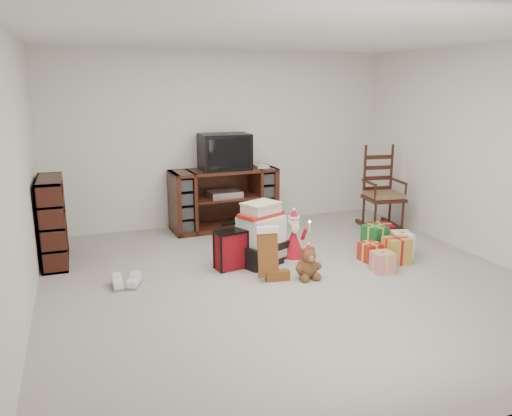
{
  "coord_description": "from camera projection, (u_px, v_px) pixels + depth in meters",
  "views": [
    {
      "loc": [
        -2.0,
        -4.54,
        2.03
      ],
      "look_at": [
        -0.15,
        0.6,
        0.68
      ],
      "focal_mm": 35.0,
      "sensor_mm": 36.0,
      "label": 1
    }
  ],
  "objects": [
    {
      "name": "crt_television",
      "position": [
        225.0,
        152.0,
        7.0
      ],
      "size": [
        0.68,
        0.5,
        0.5
      ],
      "rotation": [
        0.0,
        0.0,
        -0.0
      ],
      "color": "black",
      "rests_on": "tv_stand"
    },
    {
      "name": "sneaker_pair",
      "position": [
        126.0,
        283.0,
        5.14
      ],
      "size": [
        0.32,
        0.27,
        0.09
      ],
      "rotation": [
        0.0,
        0.0,
        -0.13
      ],
      "color": "white",
      "rests_on": "floor"
    },
    {
      "name": "red_suitcase",
      "position": [
        231.0,
        250.0,
        5.6
      ],
      "size": [
        0.37,
        0.24,
        0.52
      ],
      "rotation": [
        0.0,
        0.0,
        0.17
      ],
      "color": "maroon",
      "rests_on": "floor"
    },
    {
      "name": "teddy_bear",
      "position": [
        307.0,
        265.0,
        5.34
      ],
      "size": [
        0.23,
        0.21,
        0.34
      ],
      "color": "brown",
      "rests_on": "floor"
    },
    {
      "name": "gift_pile",
      "position": [
        261.0,
        237.0,
        5.77
      ],
      "size": [
        0.68,
        0.61,
        0.71
      ],
      "rotation": [
        0.0,
        0.0,
        0.43
      ],
      "color": "black",
      "rests_on": "floor"
    },
    {
      "name": "tv_stand",
      "position": [
        224.0,
        199.0,
        7.17
      ],
      "size": [
        1.54,
        0.62,
        0.86
      ],
      "rotation": [
        0.0,
        0.0,
        0.05
      ],
      "color": "#431D13",
      "rests_on": "floor"
    },
    {
      "name": "mrs_claus_figurine",
      "position": [
        256.0,
        247.0,
        5.7
      ],
      "size": [
        0.28,
        0.27,
        0.58
      ],
      "color": "#AF1224",
      "rests_on": "floor"
    },
    {
      "name": "santa_figurine",
      "position": [
        293.0,
        241.0,
        5.87
      ],
      "size": [
        0.31,
        0.29,
        0.63
      ],
      "color": "#AF1224",
      "rests_on": "floor"
    },
    {
      "name": "stocking",
      "position": [
        268.0,
        253.0,
        5.27
      ],
      "size": [
        0.29,
        0.15,
        0.59
      ],
      "primitive_type": null,
      "rotation": [
        0.0,
        0.0,
        -0.12
      ],
      "color": "#0C6D16",
      "rests_on": "floor"
    },
    {
      "name": "bookshelf",
      "position": [
        53.0,
        223.0,
        5.74
      ],
      "size": [
        0.27,
        0.82,
        1.01
      ],
      "color": "#3B1610",
      "rests_on": "floor"
    },
    {
      "name": "room",
      "position": [
        290.0,
        165.0,
        4.99
      ],
      "size": [
        5.01,
        5.01,
        2.51
      ],
      "color": "#AFABA1",
      "rests_on": "ground"
    },
    {
      "name": "gift_cluster",
      "position": [
        384.0,
        247.0,
        5.99
      ],
      "size": [
        0.77,
        1.07,
        0.26
      ],
      "color": "#B52514",
      "rests_on": "floor"
    },
    {
      "name": "rocking_chair",
      "position": [
        381.0,
        199.0,
        7.19
      ],
      "size": [
        0.59,
        0.88,
        1.24
      ],
      "rotation": [
        0.0,
        0.0,
        -0.12
      ],
      "color": "#3B1610",
      "rests_on": "floor"
    }
  ]
}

